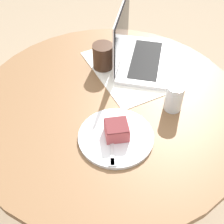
{
  "coord_description": "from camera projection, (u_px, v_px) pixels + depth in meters",
  "views": [
    {
      "loc": [
        0.8,
        0.03,
        1.52
      ],
      "look_at": [
        0.08,
        0.01,
        0.74
      ],
      "focal_mm": 50.0,
      "sensor_mm": 36.0,
      "label": 1
    }
  ],
  "objects": [
    {
      "name": "ground_plane",
      "position": [
        110.0,
        196.0,
        1.66
      ],
      "size": [
        12.0,
        12.0,
        0.0
      ],
      "primitive_type": "plane",
      "color": "gray"
    },
    {
      "name": "dining_table",
      "position": [
        109.0,
        133.0,
        1.27
      ],
      "size": [
        1.01,
        1.01,
        0.7
      ],
      "color": "brown",
      "rests_on": "ground_plane"
    },
    {
      "name": "paper_document",
      "position": [
        130.0,
        69.0,
        1.28
      ],
      "size": [
        0.47,
        0.42,
        0.0
      ],
      "rotation": [
        0.0,
        0.0,
        0.49
      ],
      "color": "white",
      "rests_on": "dining_table"
    },
    {
      "name": "plate",
      "position": [
        116.0,
        137.0,
        1.03
      ],
      "size": [
        0.25,
        0.25,
        0.01
      ],
      "color": "silver",
      "rests_on": "dining_table"
    },
    {
      "name": "cake_slice",
      "position": [
        117.0,
        130.0,
        1.01
      ],
      "size": [
        0.08,
        0.09,
        0.05
      ],
      "rotation": [
        0.0,
        0.0,
        3.32
      ],
      "color": "#B74C51",
      "rests_on": "plate"
    },
    {
      "name": "fork",
      "position": [
        112.0,
        148.0,
        0.99
      ],
      "size": [
        0.17,
        0.03,
        0.0
      ],
      "rotation": [
        0.0,
        0.0,
        6.32
      ],
      "color": "silver",
      "rests_on": "plate"
    },
    {
      "name": "coffee_glass",
      "position": [
        103.0,
        56.0,
        1.25
      ],
      "size": [
        0.08,
        0.08,
        0.11
      ],
      "color": "#3D2619",
      "rests_on": "dining_table"
    },
    {
      "name": "water_glass",
      "position": [
        174.0,
        97.0,
        1.09
      ],
      "size": [
        0.06,
        0.06,
        0.11
      ],
      "color": "silver",
      "rests_on": "dining_table"
    },
    {
      "name": "laptop",
      "position": [
        138.0,
        53.0,
        1.28
      ],
      "size": [
        0.36,
        0.26,
        0.25
      ],
      "rotation": [
        0.0,
        0.0,
        6.1
      ],
      "color": "silver",
      "rests_on": "dining_table"
    }
  ]
}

